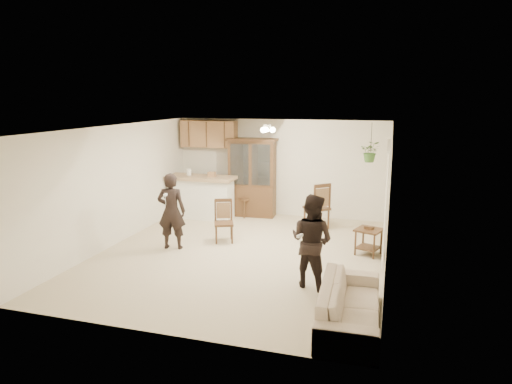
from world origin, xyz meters
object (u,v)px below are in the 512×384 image
(adult, at_px, (171,206))
(china_hutch, at_px, (252,178))
(sofa, at_px, (350,299))
(chair_bar, at_px, (224,230))
(child, at_px, (311,247))
(chair_hutch_left, at_px, (246,204))
(chair_hutch_right, at_px, (316,215))
(side_table, at_px, (368,241))

(adult, bearing_deg, china_hutch, -115.92)
(china_hutch, bearing_deg, adult, -108.23)
(sofa, relative_size, chair_bar, 2.06)
(child, height_order, china_hutch, china_hutch)
(sofa, distance_m, china_hutch, 6.04)
(chair_hutch_left, height_order, chair_hutch_right, chair_hutch_right)
(chair_bar, bearing_deg, chair_hutch_right, 19.81)
(china_hutch, bearing_deg, child, -64.14)
(adult, bearing_deg, chair_hutch_right, -149.51)
(sofa, xyz_separation_m, china_hutch, (-2.98, 5.21, 0.63))
(china_hutch, distance_m, chair_bar, 2.40)
(chair_hutch_right, bearing_deg, china_hutch, -63.70)
(china_hutch, xyz_separation_m, chair_hutch_left, (-0.17, -0.06, -0.70))
(sofa, relative_size, child, 1.39)
(child, height_order, side_table, child)
(adult, xyz_separation_m, china_hutch, (0.81, 2.99, 0.10))
(adult, distance_m, china_hutch, 3.09)
(adult, relative_size, china_hutch, 0.89)
(adult, bearing_deg, chair_hutch_left, -113.18)
(china_hutch, height_order, chair_hutch_right, china_hutch)
(sofa, bearing_deg, side_table, -4.03)
(china_hutch, bearing_deg, chair_hutch_left, -162.00)
(chair_hutch_left, bearing_deg, side_table, 0.46)
(adult, xyz_separation_m, side_table, (3.89, 0.75, -0.63))
(chair_hutch_right, bearing_deg, side_table, 86.95)
(chair_bar, bearing_deg, side_table, -21.61)
(adult, distance_m, child, 3.25)
(chair_bar, height_order, chair_hutch_right, chair_hutch_right)
(china_hutch, relative_size, chair_hutch_right, 1.83)
(chair_hutch_left, bearing_deg, child, -24.66)
(child, bearing_deg, side_table, -93.27)
(sofa, bearing_deg, chair_hutch_left, 29.32)
(chair_hutch_right, bearing_deg, child, 54.87)
(china_hutch, distance_m, chair_hutch_right, 2.05)
(sofa, xyz_separation_m, side_table, (0.10, 2.97, -0.09))
(china_hutch, relative_size, side_table, 3.33)
(chair_bar, distance_m, chair_hutch_right, 2.36)
(child, xyz_separation_m, chair_bar, (-2.19, 1.79, -0.42))
(adult, distance_m, chair_bar, 1.29)
(adult, xyz_separation_m, child, (3.06, -1.08, -0.22))
(china_hutch, height_order, chair_bar, china_hutch)
(child, relative_size, chair_hutch_left, 1.25)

